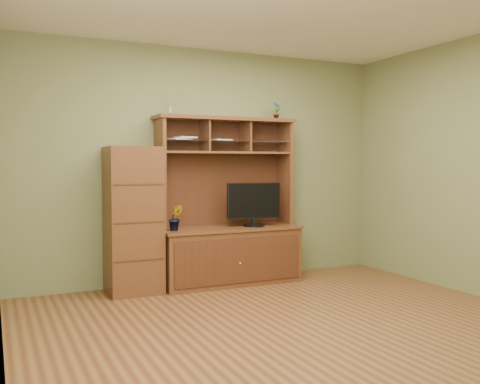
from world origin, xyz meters
TOP-DOWN VIEW (x-y plane):
  - room at (0.00, 0.00)m, footprint 4.54×4.04m
  - media_hutch at (0.15, 1.73)m, footprint 1.66×0.61m
  - monitor at (0.44, 1.65)m, footprint 0.64×0.25m
  - orchid_plant at (-0.51, 1.65)m, footprint 0.17×0.15m
  - top_plant at (0.81, 1.80)m, footprint 0.13×0.11m
  - reed_diffuser at (-0.51, 1.80)m, footprint 0.06×0.06m
  - magazines at (-0.22, 1.80)m, footprint 0.76×0.24m
  - side_cabinet at (-0.95, 1.73)m, footprint 0.55×0.50m

SIDE VIEW (x-z plane):
  - media_hutch at x=0.15m, z-range -0.43..1.47m
  - side_cabinet at x=-0.95m, z-range 0.00..1.55m
  - orchid_plant at x=-0.51m, z-range 0.65..0.93m
  - monitor at x=0.44m, z-range 0.66..1.17m
  - room at x=0.00m, z-range -0.02..2.72m
  - magazines at x=-0.22m, z-range 1.63..1.67m
  - top_plant at x=0.81m, z-range 1.90..2.12m
  - reed_diffuser at x=-0.51m, z-range 1.87..2.17m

